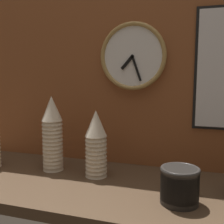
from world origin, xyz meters
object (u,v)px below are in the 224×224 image
at_px(cup_stack_center_left, 52,133).
at_px(wall_clock, 133,56).
at_px(bowl_stack_right, 180,185).
at_px(cup_stack_center, 96,144).

distance_m(cup_stack_center_left, wall_clock, 0.49).
bearing_deg(wall_clock, bowl_stack_right, -53.38).
bearing_deg(cup_stack_center_left, wall_clock, 27.37).
relative_size(cup_stack_center, wall_clock, 0.92).
height_order(cup_stack_center, wall_clock, wall_clock).
xyz_separation_m(cup_stack_center, cup_stack_center_left, (-0.21, 0.02, 0.03)).
relative_size(cup_stack_center, bowl_stack_right, 2.15).
bearing_deg(cup_stack_center_left, bowl_stack_right, -16.07).
distance_m(cup_stack_center_left, bowl_stack_right, 0.60).
bearing_deg(cup_stack_center, wall_clock, 59.31).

